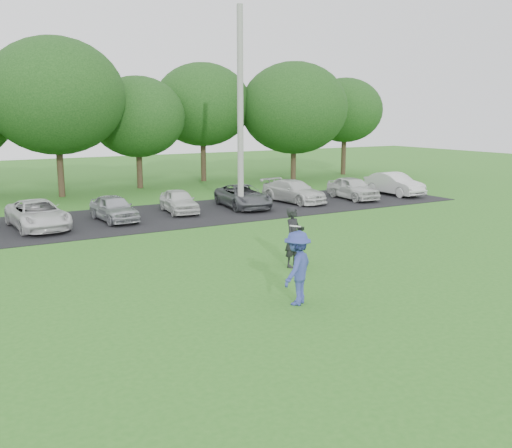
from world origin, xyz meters
The scene contains 7 objects.
ground centered at (0.00, 0.00, 0.00)m, with size 100.00×100.00×0.00m, color #2E7120.
parking_lot centered at (0.00, 13.00, 0.01)m, with size 32.00×6.50×0.03m, color black.
utility_pole centered at (4.19, 12.13, 4.65)m, with size 0.28×0.28×9.30m, color #979792.
frisbee_player centered at (-0.92, -0.06, 0.91)m, with size 1.35×1.21×1.99m.
camera_bystander centered at (0.92, 2.86, 0.92)m, with size 0.80×0.71×1.84m.
parked_cars centered at (-0.50, 12.93, 0.61)m, with size 30.31×4.79×1.24m.
tree_row centered at (1.51, 22.76, 4.91)m, with size 42.39×9.85×8.64m.
Camera 1 is at (-8.47, -11.07, 4.59)m, focal length 40.00 mm.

